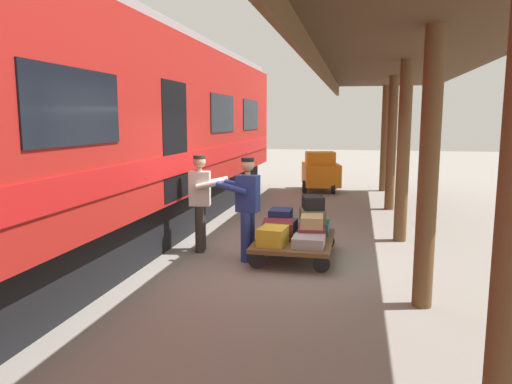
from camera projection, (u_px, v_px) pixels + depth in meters
ground_plane at (285, 259)px, 8.06m from camera, size 60.00×60.00×0.00m
platform_canopy at (414, 55)px, 7.18m from camera, size 3.20×17.60×3.56m
train_car at (95, 134)px, 8.45m from camera, size 3.02×16.73×4.00m
luggage_cart at (295, 241)px, 8.08m from camera, size 1.28×1.76×0.34m
suitcase_burgundy_valise at (312, 233)px, 8.00m from camera, size 0.51×0.61×0.22m
suitcase_gray_aluminum at (309, 241)px, 7.54m from camera, size 0.50×0.48×0.16m
suitcase_maroon_trunk at (278, 229)px, 8.11m from camera, size 0.58×0.65×0.28m
suitcase_yellow_case at (273, 236)px, 7.65m from camera, size 0.46×0.56×0.28m
suitcase_slate_roller at (282, 225)px, 8.59m from camera, size 0.52×0.49×0.21m
suitcase_teal_softside at (314, 227)px, 8.47m from camera, size 0.52×0.58×0.19m
suitcase_olive_duffel at (312, 216)px, 8.44m from camera, size 0.51×0.59×0.23m
suitcase_navy_fabric at (281, 214)px, 8.60m from camera, size 0.38×0.46×0.18m
suitcase_tan_vintage at (312, 221)px, 7.96m from camera, size 0.40×0.54×0.19m
suitcase_black_hardshell at (313, 203)px, 8.43m from camera, size 0.44×0.51×0.23m
porter_in_overalls at (247, 205)px, 7.87m from camera, size 0.71×0.50×1.70m
porter_by_door at (201, 200)px, 8.42m from camera, size 0.71×0.50×1.70m
baggage_tug at (321, 172)px, 15.62m from camera, size 1.41×1.88×1.30m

